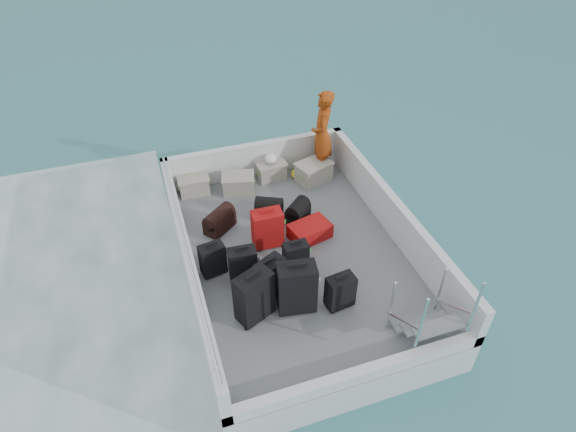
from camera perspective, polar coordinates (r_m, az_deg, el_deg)
The scene contains 23 objects.
ground at distance 8.38m, azimuth 0.92°, elevation -7.49°, with size 160.00×160.00×0.00m, color #1B5A61.
ferry_hull at distance 8.17m, azimuth 0.94°, elevation -6.06°, with size 3.60×5.00×0.60m, color silver.
deck at distance 7.95m, azimuth 0.96°, elevation -4.50°, with size 3.30×4.70×0.02m, color slate.
deck_fittings at distance 7.56m, azimuth 4.29°, elevation -3.43°, with size 3.60×5.00×0.90m.
suitcase_0 at distance 6.78m, azimuth -4.01°, elevation -9.55°, with size 0.53×0.30×0.81m, color black.
suitcase_1 at distance 7.33m, azimuth -5.36°, elevation -5.89°, with size 0.42×0.24×0.63m, color black.
suitcase_2 at distance 7.53m, azimuth -8.91°, elevation -5.15°, with size 0.38×0.23×0.56m, color black.
suitcase_3 at distance 6.85m, azimuth 1.03°, elevation -8.55°, with size 0.55×0.32×0.83m, color black.
suitcase_4 at distance 7.10m, azimuth -2.08°, elevation -7.39°, with size 0.45×0.26×0.66m, color black.
suitcase_5 at distance 7.88m, azimuth -2.45°, elevation -1.53°, with size 0.49×0.30×0.68m, color #A60C11.
suitcase_6 at distance 7.02m, azimuth 6.20°, elevation -8.95°, with size 0.41×0.24×0.56m, color black.
suitcase_7 at distance 7.49m, azimuth 0.92°, elevation -4.91°, with size 0.38×0.22×0.54m, color black.
suitcase_8 at distance 8.16m, azimuth 2.59°, elevation -1.78°, with size 0.44×0.67×0.27m, color #A60C11.
duffel_0 at distance 8.37m, azimuth -8.11°, elevation -0.69°, with size 0.56×0.30×0.32m, color black, non-canonical shape.
duffel_1 at distance 8.54m, azimuth -2.25°, elevation 0.71°, with size 0.48×0.30×0.32m, color black, non-canonical shape.
duffel_2 at distance 8.47m, azimuth 1.19°, elevation 0.32°, with size 0.43×0.30×0.32m, color black, non-canonical shape.
crate_0 at distance 9.29m, azimuth -11.09°, elevation 3.57°, with size 0.54×0.38×0.33m, color #A19C8C.
crate_1 at distance 9.18m, azimuth -5.89°, elevation 3.75°, with size 0.57×0.39×0.34m, color #A19C8C.
crate_2 at distance 9.53m, azimuth -2.01°, elevation 5.36°, with size 0.54×0.37×0.33m, color #A19C8C.
crate_3 at distance 9.44m, azimuth 3.05°, elevation 5.17°, with size 0.63×0.43×0.38m, color #A19C8C.
yellow_bag at distance 9.54m, azimuth 1.22°, elevation 5.07°, with size 0.28×0.26×0.22m, color yellow.
white_bag at distance 9.39m, azimuth -2.04°, elevation 6.64°, with size 0.24×0.24×0.18m, color white.
passenger at distance 9.32m, azimuth 4.06°, elevation 9.61°, with size 0.64×0.42×1.75m, color #D85214.
Camera 1 is at (-1.95, -5.36, 6.14)m, focal length 30.00 mm.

